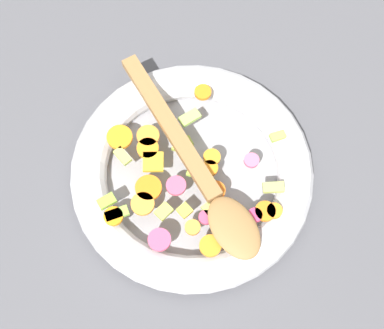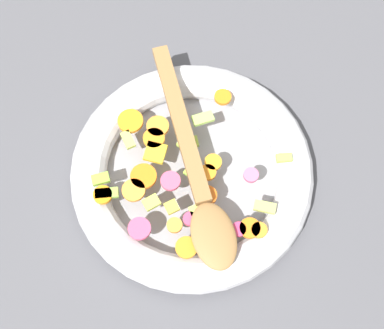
# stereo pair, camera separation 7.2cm
# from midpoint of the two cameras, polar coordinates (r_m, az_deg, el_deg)

# --- Properties ---
(ground_plane) EXTENTS (4.00, 4.00, 0.00)m
(ground_plane) POSITION_cam_midpoint_polar(r_m,az_deg,el_deg) (0.77, 2.67, -1.74)
(ground_plane) COLOR #4C4C51
(skillet) EXTENTS (0.34, 0.34, 0.05)m
(skillet) POSITION_cam_midpoint_polar(r_m,az_deg,el_deg) (0.74, 2.74, -1.15)
(skillet) COLOR gray
(skillet) RESTS_ON ground_plane
(chopped_vegetables) EXTENTS (0.27, 0.25, 0.01)m
(chopped_vegetables) POSITION_cam_midpoint_polar(r_m,az_deg,el_deg) (0.71, 1.22, -1.89)
(chopped_vegetables) COLOR orange
(chopped_vegetables) RESTS_ON skillet
(wooden_spoon) EXTENTS (0.10, 0.33, 0.01)m
(wooden_spoon) POSITION_cam_midpoint_polar(r_m,az_deg,el_deg) (0.70, 3.35, -1.44)
(wooden_spoon) COLOR olive
(wooden_spoon) RESTS_ON chopped_vegetables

